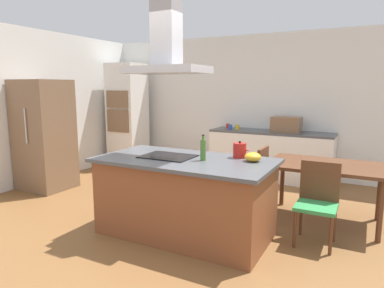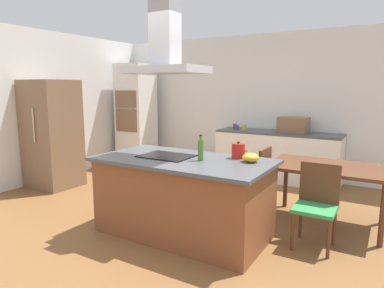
% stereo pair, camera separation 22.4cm
% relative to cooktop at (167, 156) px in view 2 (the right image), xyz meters
% --- Properties ---
extents(ground, '(16.00, 16.00, 0.00)m').
position_rel_cooktop_xyz_m(ground, '(0.23, 1.50, -0.91)').
color(ground, brown).
extents(wall_back, '(7.20, 0.10, 2.70)m').
position_rel_cooktop_xyz_m(wall_back, '(0.23, 3.25, 0.44)').
color(wall_back, white).
rests_on(wall_back, ground).
extents(wall_left, '(0.10, 8.80, 2.70)m').
position_rel_cooktop_xyz_m(wall_left, '(-3.22, 1.00, 0.44)').
color(wall_left, white).
rests_on(wall_left, ground).
extents(kitchen_island, '(2.01, 1.06, 0.90)m').
position_rel_cooktop_xyz_m(kitchen_island, '(0.23, 0.00, -0.45)').
color(kitchen_island, brown).
rests_on(kitchen_island, ground).
extents(cooktop, '(0.60, 0.44, 0.01)m').
position_rel_cooktop_xyz_m(cooktop, '(0.00, 0.00, 0.00)').
color(cooktop, black).
rests_on(cooktop, kitchen_island).
extents(tea_kettle, '(0.20, 0.15, 0.20)m').
position_rel_cooktop_xyz_m(tea_kettle, '(0.76, 0.34, 0.08)').
color(tea_kettle, '#B21E19').
rests_on(tea_kettle, kitchen_island).
extents(olive_oil_bottle, '(0.06, 0.06, 0.29)m').
position_rel_cooktop_xyz_m(olive_oil_bottle, '(0.45, 0.01, 0.12)').
color(olive_oil_bottle, '#47722D').
rests_on(olive_oil_bottle, kitchen_island).
extents(mixing_bowl, '(0.18, 0.18, 0.10)m').
position_rel_cooktop_xyz_m(mixing_bowl, '(0.96, 0.21, 0.04)').
color(mixing_bowl, gold).
rests_on(mixing_bowl, kitchen_island).
extents(back_counter, '(2.22, 0.62, 0.90)m').
position_rel_cooktop_xyz_m(back_counter, '(0.45, 2.88, -0.46)').
color(back_counter, white).
rests_on(back_counter, ground).
extents(countertop_microwave, '(0.50, 0.38, 0.28)m').
position_rel_cooktop_xyz_m(countertop_microwave, '(0.72, 2.88, 0.13)').
color(countertop_microwave, brown).
rests_on(countertop_microwave, back_counter).
extents(coffee_mug_red, '(0.08, 0.08, 0.09)m').
position_rel_cooktop_xyz_m(coffee_mug_red, '(-0.43, 2.95, 0.04)').
color(coffee_mug_red, red).
rests_on(coffee_mug_red, back_counter).
extents(coffee_mug_blue, '(0.08, 0.08, 0.09)m').
position_rel_cooktop_xyz_m(coffee_mug_blue, '(-0.32, 2.80, 0.04)').
color(coffee_mug_blue, '#2D56B2').
rests_on(coffee_mug_blue, back_counter).
extents(coffee_mug_yellow, '(0.08, 0.08, 0.09)m').
position_rel_cooktop_xyz_m(coffee_mug_yellow, '(-0.19, 2.84, 0.04)').
color(coffee_mug_yellow, gold).
rests_on(coffee_mug_yellow, back_counter).
extents(wall_oven_stack, '(0.70, 0.66, 2.20)m').
position_rel_cooktop_xyz_m(wall_oven_stack, '(-2.67, 2.65, 0.20)').
color(wall_oven_stack, white).
rests_on(wall_oven_stack, ground).
extents(refrigerator, '(0.80, 0.73, 1.82)m').
position_rel_cooktop_xyz_m(refrigerator, '(-2.75, 0.53, 0.00)').
color(refrigerator, brown).
rests_on(refrigerator, ground).
extents(dining_table, '(1.40, 0.90, 0.75)m').
position_rel_cooktop_xyz_m(dining_table, '(1.61, 1.16, -0.24)').
color(dining_table, '#59331E').
rests_on(dining_table, ground).
extents(chair_facing_island, '(0.42, 0.42, 0.89)m').
position_rel_cooktop_xyz_m(chair_facing_island, '(1.61, 0.50, -0.40)').
color(chair_facing_island, '#33934C').
rests_on(chair_facing_island, ground).
extents(chair_at_left_end, '(0.42, 0.42, 0.89)m').
position_rel_cooktop_xyz_m(chair_at_left_end, '(0.70, 1.16, -0.40)').
color(chair_at_left_end, '#33934C').
rests_on(chair_at_left_end, ground).
extents(range_hood, '(0.90, 0.55, 0.78)m').
position_rel_cooktop_xyz_m(range_hood, '(-0.00, 0.00, 1.20)').
color(range_hood, '#ADADB2').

